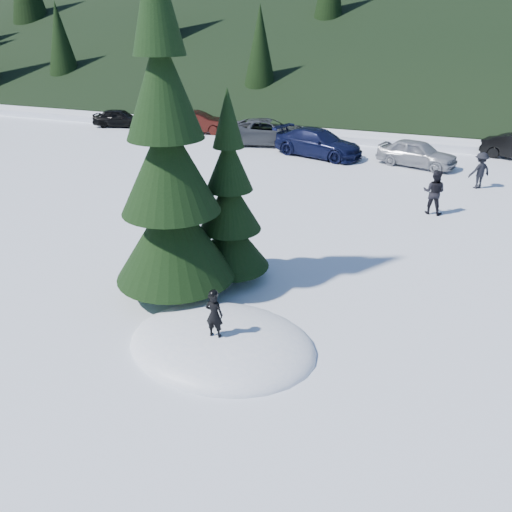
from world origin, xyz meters
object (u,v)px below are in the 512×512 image
at_px(adult_0, 434,192).
at_px(car_0, 120,118).
at_px(child_skier, 214,315).
at_px(car_4, 417,153).
at_px(car_2, 268,132).
at_px(car_3, 318,143).
at_px(adult_2, 480,171).
at_px(spruce_tall, 169,177).
at_px(car_1, 198,122).
at_px(spruce_short, 230,210).

distance_m(adult_0, car_0, 24.40).
height_order(child_skier, car_4, child_skier).
xyz_separation_m(car_2, car_3, (3.61, -1.74, -0.02)).
bearing_deg(car_4, car_2, 93.31).
xyz_separation_m(adult_2, car_4, (-2.97, 2.86, -0.12)).
height_order(adult_2, car_4, adult_2).
height_order(adult_0, car_3, adult_0).
height_order(adult_0, car_4, adult_0).
distance_m(spruce_tall, car_4, 17.26).
bearing_deg(adult_0, car_1, -26.16).
bearing_deg(car_3, spruce_tall, -162.07).
distance_m(spruce_short, child_skier, 3.88).
bearing_deg(car_0, child_skier, -155.34).
distance_m(adult_2, car_2, 12.84).
relative_size(car_0, car_1, 0.87).
bearing_deg(child_skier, car_3, -86.36).
bearing_deg(car_1, adult_2, -124.01).
bearing_deg(car_3, adult_2, -94.37).
bearing_deg(car_2, spruce_tall, -179.55).
xyz_separation_m(car_2, car_4, (8.94, -1.97, -0.08)).
relative_size(car_1, car_4, 1.06).
relative_size(adult_0, car_2, 0.32).
height_order(car_3, car_4, car_3).
relative_size(car_0, car_2, 0.68).
relative_size(adult_0, car_3, 0.34).
xyz_separation_m(spruce_tall, adult_0, (6.05, 9.28, -2.45)).
relative_size(spruce_tall, spruce_short, 1.60).
distance_m(spruce_short, car_2, 17.76).
bearing_deg(spruce_short, car_0, 132.86).
bearing_deg(car_1, car_4, -117.65).
height_order(car_0, car_1, car_1).
relative_size(spruce_tall, car_2, 1.57).
bearing_deg(adult_2, spruce_short, 21.83).
relative_size(car_1, car_3, 0.84).
height_order(spruce_short, car_0, spruce_short).
distance_m(child_skier, car_1, 25.13).
height_order(adult_0, car_0, adult_0).
relative_size(spruce_tall, car_3, 1.68).
height_order(spruce_short, car_1, spruce_short).
height_order(adult_0, car_1, adult_0).
bearing_deg(car_2, child_skier, -175.07).
distance_m(child_skier, car_3, 18.93).
distance_m(spruce_tall, car_1, 22.38).
xyz_separation_m(child_skier, adult_0, (3.85, 11.40, -0.15)).
relative_size(child_skier, car_3, 0.21).
distance_m(adult_0, car_3, 9.86).
distance_m(car_1, car_3, 9.87).
xyz_separation_m(spruce_short, car_1, (-10.84, 18.53, -1.40)).
bearing_deg(adult_0, car_3, -40.28).
bearing_deg(spruce_tall, car_3, 91.90).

